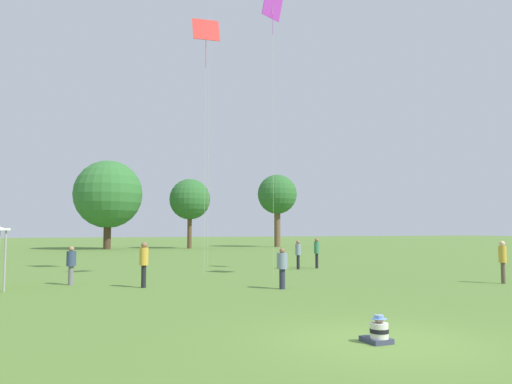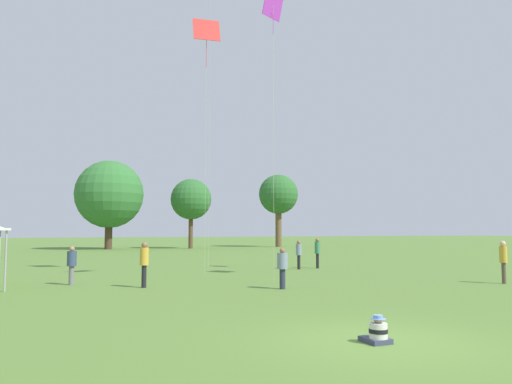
{
  "view_description": "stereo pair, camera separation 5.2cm",
  "coord_description": "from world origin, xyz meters",
  "px_view_note": "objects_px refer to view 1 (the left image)",
  "views": [
    {
      "loc": [
        -5.97,
        -8.44,
        2.2
      ],
      "look_at": [
        -0.04,
        6.74,
        3.45
      ],
      "focal_mm": 35.0,
      "sensor_mm": 36.0,
      "label": 1
    },
    {
      "loc": [
        -5.92,
        -8.46,
        2.2
      ],
      "look_at": [
        -0.04,
        6.74,
        3.45
      ],
      "focal_mm": 35.0,
      "sensor_mm": 36.0,
      "label": 2
    }
  ],
  "objects_px": {
    "person_standing_3": "(317,250)",
    "distant_tree_1": "(277,195)",
    "person_standing_2": "(298,252)",
    "seated_toddler": "(378,332)",
    "kite_2": "(206,35)",
    "distant_tree_2": "(108,194)",
    "kite_5": "(273,11)",
    "person_standing_0": "(503,257)",
    "person_standing_5": "(282,265)",
    "person_standing_6": "(71,262)",
    "distant_tree_0": "(190,199)",
    "person_standing_7": "(144,260)"
  },
  "relations": [
    {
      "from": "person_standing_5",
      "to": "person_standing_6",
      "type": "xyz_separation_m",
      "value": [
        -7.36,
        4.34,
        0.01
      ]
    },
    {
      "from": "person_standing_2",
      "to": "person_standing_6",
      "type": "xyz_separation_m",
      "value": [
        -12.08,
        -3.94,
        -0.06
      ]
    },
    {
      "from": "seated_toddler",
      "to": "person_standing_3",
      "type": "distance_m",
      "value": 19.12
    },
    {
      "from": "person_standing_7",
      "to": "kite_2",
      "type": "distance_m",
      "value": 12.39
    },
    {
      "from": "person_standing_3",
      "to": "person_standing_7",
      "type": "xyz_separation_m",
      "value": [
        -10.81,
        -6.17,
        -0.01
      ]
    },
    {
      "from": "person_standing_0",
      "to": "kite_2",
      "type": "relative_size",
      "value": 0.14
    },
    {
      "from": "person_standing_3",
      "to": "distant_tree_1",
      "type": "relative_size",
      "value": 0.18
    },
    {
      "from": "kite_2",
      "to": "kite_5",
      "type": "xyz_separation_m",
      "value": [
        1.74,
        -4.55,
        -0.42
      ]
    },
    {
      "from": "person_standing_0",
      "to": "kite_5",
      "type": "relative_size",
      "value": 0.14
    },
    {
      "from": "person_standing_3",
      "to": "distant_tree_2",
      "type": "bearing_deg",
      "value": -1.53
    },
    {
      "from": "person_standing_5",
      "to": "kite_2",
      "type": "relative_size",
      "value": 0.12
    },
    {
      "from": "kite_5",
      "to": "person_standing_7",
      "type": "bearing_deg",
      "value": 14.03
    },
    {
      "from": "person_standing_2",
      "to": "person_standing_7",
      "type": "bearing_deg",
      "value": 51.47
    },
    {
      "from": "person_standing_5",
      "to": "kite_2",
      "type": "height_order",
      "value": "kite_2"
    },
    {
      "from": "distant_tree_0",
      "to": "distant_tree_1",
      "type": "xyz_separation_m",
      "value": [
        12.21,
        1.55,
        0.96
      ]
    },
    {
      "from": "seated_toddler",
      "to": "distant_tree_2",
      "type": "height_order",
      "value": "distant_tree_2"
    },
    {
      "from": "person_standing_3",
      "to": "person_standing_5",
      "type": "bearing_deg",
      "value": 128.51
    },
    {
      "from": "person_standing_7",
      "to": "kite_5",
      "type": "relative_size",
      "value": 0.14
    },
    {
      "from": "seated_toddler",
      "to": "person_standing_0",
      "type": "xyz_separation_m",
      "value": [
        11.23,
        7.27,
        0.85
      ]
    },
    {
      "from": "person_standing_5",
      "to": "seated_toddler",
      "type": "bearing_deg",
      "value": -172.93
    },
    {
      "from": "person_standing_5",
      "to": "person_standing_6",
      "type": "distance_m",
      "value": 8.54
    },
    {
      "from": "person_standing_2",
      "to": "distant_tree_1",
      "type": "xyz_separation_m",
      "value": [
        14.1,
        34.9,
        5.87
      ]
    },
    {
      "from": "seated_toddler",
      "to": "person_standing_5",
      "type": "bearing_deg",
      "value": 74.79
    },
    {
      "from": "person_standing_2",
      "to": "kite_5",
      "type": "distance_m",
      "value": 13.06
    },
    {
      "from": "seated_toddler",
      "to": "distant_tree_2",
      "type": "bearing_deg",
      "value": 88.17
    },
    {
      "from": "person_standing_0",
      "to": "person_standing_7",
      "type": "relative_size",
      "value": 1.01
    },
    {
      "from": "person_standing_2",
      "to": "person_standing_0",
      "type": "bearing_deg",
      "value": 134.25
    },
    {
      "from": "kite_5",
      "to": "distant_tree_1",
      "type": "bearing_deg",
      "value": -97.19
    },
    {
      "from": "distant_tree_0",
      "to": "distant_tree_2",
      "type": "distance_m",
      "value": 9.49
    },
    {
      "from": "kite_5",
      "to": "distant_tree_1",
      "type": "height_order",
      "value": "kite_5"
    },
    {
      "from": "person_standing_7",
      "to": "seated_toddler",
      "type": "bearing_deg",
      "value": 123.71
    },
    {
      "from": "seated_toddler",
      "to": "person_standing_2",
      "type": "height_order",
      "value": "person_standing_2"
    },
    {
      "from": "person_standing_3",
      "to": "seated_toddler",
      "type": "bearing_deg",
      "value": 139.18
    },
    {
      "from": "seated_toddler",
      "to": "distant_tree_2",
      "type": "xyz_separation_m",
      "value": [
        -0.87,
        51.37,
        6.11
      ]
    },
    {
      "from": "kite_5",
      "to": "distant_tree_1",
      "type": "distance_m",
      "value": 45.24
    },
    {
      "from": "person_standing_0",
      "to": "person_standing_5",
      "type": "relative_size",
      "value": 1.15
    },
    {
      "from": "seated_toddler",
      "to": "kite_2",
      "type": "bearing_deg",
      "value": 84.42
    },
    {
      "from": "distant_tree_0",
      "to": "distant_tree_2",
      "type": "bearing_deg",
      "value": 174.56
    },
    {
      "from": "seated_toddler",
      "to": "distant_tree_1",
      "type": "bearing_deg",
      "value": 65.43
    },
    {
      "from": "person_standing_2",
      "to": "person_standing_5",
      "type": "height_order",
      "value": "person_standing_2"
    },
    {
      "from": "seated_toddler",
      "to": "person_standing_3",
      "type": "bearing_deg",
      "value": 62.5
    },
    {
      "from": "person_standing_7",
      "to": "person_standing_3",
      "type": "bearing_deg",
      "value": -130.74
    },
    {
      "from": "seated_toddler",
      "to": "person_standing_6",
      "type": "xyz_separation_m",
      "value": [
        -5.41,
        13.19,
        0.69
      ]
    },
    {
      "from": "person_standing_5",
      "to": "kite_2",
      "type": "distance_m",
      "value": 13.08
    },
    {
      "from": "person_standing_6",
      "to": "person_standing_0",
      "type": "bearing_deg",
      "value": 126.94
    },
    {
      "from": "kite_2",
      "to": "kite_5",
      "type": "relative_size",
      "value": 1.03
    },
    {
      "from": "person_standing_2",
      "to": "person_standing_6",
      "type": "bearing_deg",
      "value": 37.49
    },
    {
      "from": "kite_5",
      "to": "distant_tree_2",
      "type": "height_order",
      "value": "kite_5"
    },
    {
      "from": "person_standing_7",
      "to": "person_standing_6",
      "type": "bearing_deg",
      "value": -18.31
    },
    {
      "from": "person_standing_6",
      "to": "kite_5",
      "type": "height_order",
      "value": "kite_5"
    }
  ]
}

